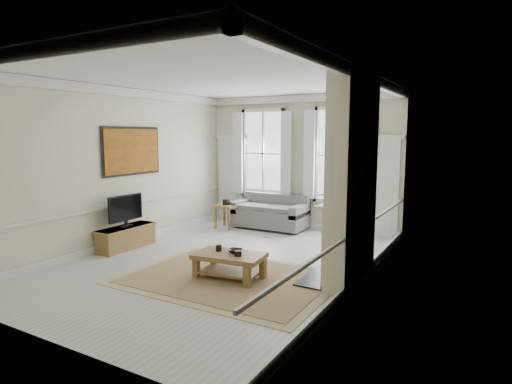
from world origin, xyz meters
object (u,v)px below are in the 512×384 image
Objects in this scene: sofa at (271,214)px; side_table at (226,209)px; coffee_table at (229,258)px; tv_stand at (126,237)px.

sofa reaches higher than side_table.
tv_stand is (-2.97, 0.53, -0.12)m from coffee_table.
sofa is at bearing 29.29° from side_table.
tv_stand is at bearing -105.41° from side_table.
tv_stand is at bearing -118.05° from sofa.
sofa is 4.01m from coffee_table.
tv_stand is (-1.75, -3.29, -0.13)m from sofa.
side_table is 0.46× the size of tv_stand.
sofa reaches higher than coffee_table.
sofa is 1.53× the size of coffee_table.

